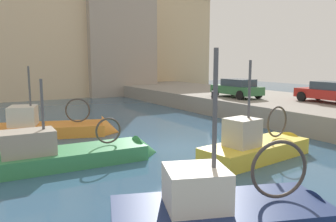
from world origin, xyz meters
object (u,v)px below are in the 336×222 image
fishing_boat_yellow (261,154)px  mooring_bollard_mid (213,95)px  parked_car_red (331,92)px  parked_car_green (237,88)px  fishing_boat_orange (53,133)px  fishing_boat_green (75,160)px

fishing_boat_yellow → mooring_bollard_mid: fishing_boat_yellow is taller
fishing_boat_yellow → parked_car_red: size_ratio=1.37×
parked_car_red → mooring_bollard_mid: (-4.89, 5.70, -0.42)m
parked_car_green → parked_car_red: (2.91, -5.46, 0.00)m
fishing_boat_orange → parked_car_red: (16.08, -4.98, 1.77)m
fishing_boat_orange → parked_car_green: bearing=2.1°
parked_car_green → mooring_bollard_mid: (-1.98, 0.24, -0.42)m
parked_car_green → parked_car_red: bearing=-61.9°
parked_car_green → fishing_boat_orange: bearing=-177.9°
fishing_boat_yellow → parked_car_green: bearing=52.4°
fishing_boat_yellow → mooring_bollard_mid: (4.94, 9.24, 1.33)m
parked_car_green → mooring_bollard_mid: bearing=173.1°
fishing_boat_yellow → parked_car_red: fishing_boat_yellow is taller
fishing_boat_orange → mooring_bollard_mid: size_ratio=13.01×
parked_car_green → parked_car_red: parked_car_green is taller
parked_car_red → fishing_boat_orange: bearing=162.8°
fishing_boat_orange → parked_car_red: 16.93m
fishing_boat_green → fishing_boat_yellow: bearing=-24.1°
fishing_boat_orange → fishing_boat_yellow: size_ratio=1.24×
fishing_boat_orange → fishing_boat_green: bearing=-94.6°
parked_car_red → parked_car_green: bearing=118.1°
fishing_boat_yellow → parked_car_green: 11.48m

